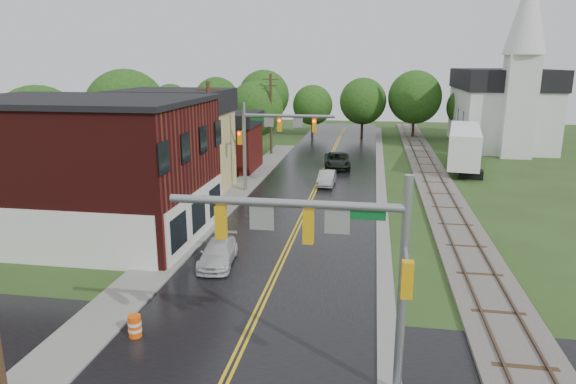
% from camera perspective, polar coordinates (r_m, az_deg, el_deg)
% --- Properties ---
extents(main_road, '(10.00, 90.00, 0.02)m').
position_cam_1_polar(main_road, '(44.09, 3.27, 0.75)').
color(main_road, black).
rests_on(main_road, ground).
extents(cross_road, '(60.00, 9.00, 0.02)m').
position_cam_1_polar(cross_road, '(18.47, -6.83, -19.82)').
color(cross_road, black).
rests_on(cross_road, ground).
extents(curb_right, '(0.80, 70.00, 0.12)m').
position_cam_1_polar(curb_right, '(48.74, 10.24, 1.86)').
color(curb_right, gray).
rests_on(curb_right, ground).
extents(sidewalk_left, '(2.40, 50.00, 0.12)m').
position_cam_1_polar(sidewalk_left, '(40.46, -6.27, -0.55)').
color(sidewalk_left, gray).
rests_on(sidewalk_left, ground).
extents(brick_building, '(14.30, 10.30, 8.30)m').
position_cam_1_polar(brick_building, '(33.02, -21.81, 2.50)').
color(brick_building, '#430F0E').
rests_on(brick_building, ground).
extents(yellow_house, '(8.00, 7.00, 6.40)m').
position_cam_1_polar(yellow_house, '(42.23, -12.33, 4.28)').
color(yellow_house, tan).
rests_on(yellow_house, ground).
extents(darkred_building, '(7.00, 6.00, 4.40)m').
position_cam_1_polar(darkred_building, '(50.45, -7.47, 4.93)').
color(darkred_building, '#3F0F0C').
rests_on(darkred_building, ground).
extents(church, '(10.40, 18.40, 20.00)m').
position_cam_1_polar(church, '(68.29, 22.82, 9.46)').
color(church, silver).
rests_on(church, ground).
extents(railroad, '(3.20, 80.00, 0.30)m').
position_cam_1_polar(railroad, '(49.02, 15.62, 1.75)').
color(railroad, '#59544C').
rests_on(railroad, ground).
extents(traffic_signal_near, '(7.34, 0.30, 7.20)m').
position_cam_1_polar(traffic_signal_near, '(15.61, 5.02, -5.85)').
color(traffic_signal_near, gray).
rests_on(traffic_signal_near, ground).
extents(traffic_signal_far, '(7.34, 0.43, 7.20)m').
position_cam_1_polar(traffic_signal_far, '(40.77, -1.98, 6.77)').
color(traffic_signal_far, gray).
rests_on(traffic_signal_far, ground).
extents(utility_pole_b, '(1.80, 0.28, 9.00)m').
position_cam_1_polar(utility_pole_b, '(36.86, -8.63, 5.41)').
color(utility_pole_b, '#382616').
rests_on(utility_pole_b, ground).
extents(utility_pole_c, '(1.80, 0.28, 9.00)m').
position_cam_1_polar(utility_pole_c, '(58.02, -1.91, 8.77)').
color(utility_pole_c, '#382616').
rests_on(utility_pole_c, ground).
extents(tree_left_a, '(6.80, 6.80, 8.67)m').
position_cam_1_polar(tree_left_a, '(42.58, -25.74, 5.88)').
color(tree_left_a, black).
rests_on(tree_left_a, ground).
extents(tree_left_b, '(7.60, 7.60, 9.69)m').
position_cam_1_polar(tree_left_b, '(50.04, -17.38, 8.40)').
color(tree_left_b, black).
rests_on(tree_left_b, ground).
extents(tree_left_c, '(6.00, 6.00, 7.65)m').
position_cam_1_polar(tree_left_c, '(55.94, -9.91, 8.15)').
color(tree_left_c, black).
rests_on(tree_left_c, ground).
extents(tree_left_e, '(6.40, 6.40, 8.16)m').
position_cam_1_polar(tree_left_e, '(60.28, -3.48, 9.06)').
color(tree_left_e, black).
rests_on(tree_left_e, ground).
extents(suv_dark, '(2.99, 5.61, 1.50)m').
position_cam_1_polar(suv_dark, '(51.20, 5.48, 3.48)').
color(suv_dark, black).
rests_on(suv_dark, ground).
extents(sedan_silver, '(1.42, 3.82, 1.25)m').
position_cam_1_polar(sedan_silver, '(43.99, 4.33, 1.54)').
color(sedan_silver, '#A8A9AD').
rests_on(sedan_silver, ground).
extents(pickup_white, '(2.12, 4.28, 1.20)m').
position_cam_1_polar(pickup_white, '(27.22, -7.77, -6.77)').
color(pickup_white, silver).
rests_on(pickup_white, ground).
extents(semi_trailer, '(4.66, 13.01, 3.98)m').
position_cam_1_polar(semi_trailer, '(53.57, 19.00, 4.99)').
color(semi_trailer, black).
rests_on(semi_trailer, ground).
extents(construction_barrel, '(0.60, 0.60, 0.89)m').
position_cam_1_polar(construction_barrel, '(21.23, -16.66, -14.10)').
color(construction_barrel, '#F2510A').
rests_on(construction_barrel, ground).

